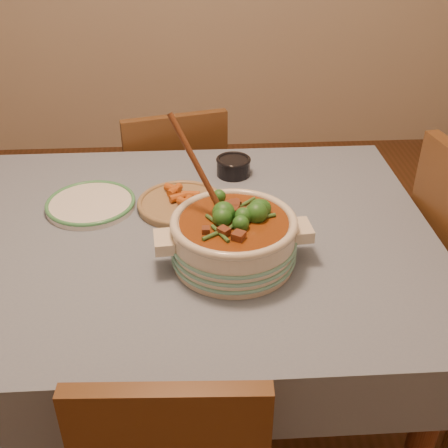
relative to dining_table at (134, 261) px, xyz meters
name	(u,v)px	position (x,y,z in m)	size (l,w,h in m)	color
floor	(151,416)	(0.00, 0.00, -0.66)	(4.50, 4.50, 0.00)	#4E2E16
dining_table	(134,261)	(0.00, 0.00, 0.00)	(1.68, 1.08, 0.76)	#5A2F1D
stew_casserole	(234,236)	(0.27, -0.14, 0.17)	(0.40, 0.33, 0.37)	beige
white_plate	(91,204)	(-0.13, 0.16, 0.10)	(0.32, 0.32, 0.02)	silver
condiment_bowl	(233,166)	(0.31, 0.34, 0.13)	(0.14, 0.14, 0.06)	black
fried_plate	(181,202)	(0.14, 0.14, 0.11)	(0.33, 0.33, 0.04)	#997C55
chair_far	(173,191)	(0.09, 0.74, -0.18)	(0.48, 0.48, 0.85)	brown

